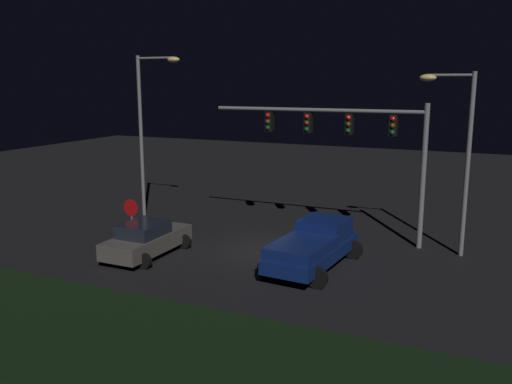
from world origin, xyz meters
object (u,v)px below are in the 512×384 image
object	(u,v)px
street_lamp_left	(148,118)
stop_sign	(131,214)
pickup_truck	(315,243)
traffic_signal_gantry	(350,134)
car_sedan	(146,239)
street_lamp_right	(458,142)

from	to	relation	value
street_lamp_left	stop_sign	xyz separation A→B (m)	(2.65, -5.27, -3.92)
stop_sign	street_lamp_left	bearing A→B (deg)	116.71
pickup_truck	street_lamp_left	world-z (taller)	street_lamp_left
traffic_signal_gantry	street_lamp_left	distance (m)	11.20
car_sedan	street_lamp_left	size ratio (longest dim) A/B	0.50
traffic_signal_gantry	street_lamp_right	size ratio (longest dim) A/B	1.32
car_sedan	traffic_signal_gantry	size ratio (longest dim) A/B	0.43
pickup_truck	car_sedan	xyz separation A→B (m)	(-7.08, -1.59, -0.26)
stop_sign	traffic_signal_gantry	bearing A→B (deg)	31.78
street_lamp_left	stop_sign	bearing A→B (deg)	-63.29
traffic_signal_gantry	street_lamp_right	bearing A→B (deg)	-4.65
traffic_signal_gantry	stop_sign	bearing A→B (deg)	-148.22
traffic_signal_gantry	car_sedan	bearing A→B (deg)	-140.06
traffic_signal_gantry	stop_sign	distance (m)	10.63
street_lamp_left	stop_sign	world-z (taller)	street_lamp_left
stop_sign	street_lamp_right	bearing A→B (deg)	20.27
traffic_signal_gantry	street_lamp_left	size ratio (longest dim) A/B	1.18
street_lamp_right	stop_sign	size ratio (longest dim) A/B	3.51
pickup_truck	stop_sign	bearing A→B (deg)	100.64
pickup_truck	street_lamp_left	bearing A→B (deg)	73.10
stop_sign	car_sedan	bearing A→B (deg)	-29.64
car_sedan	street_lamp_right	bearing A→B (deg)	-64.05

